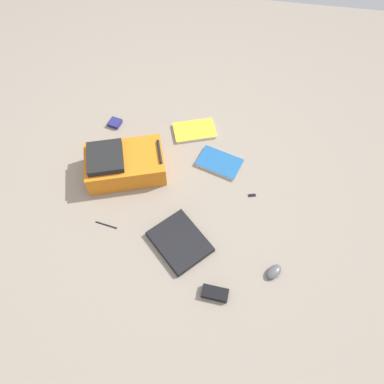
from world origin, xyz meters
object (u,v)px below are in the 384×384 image
computer_mouse (274,272)px  pen_black (106,225)px  book_manual (194,131)px  earbud_pouch (115,123)px  backpack (124,164)px  power_brick (215,293)px  usb_stick (252,195)px  laptop (180,242)px  book_red (219,163)px

computer_mouse → pen_black: 0.95m
book_manual → earbud_pouch: size_ratio=4.15×
backpack → power_brick: size_ratio=3.89×
power_brick → usb_stick: power_brick is taller
laptop → computer_mouse: 0.52m
usb_stick → book_red: bearing=-132.6°
backpack → pen_black: (0.37, -0.02, -0.08)m
computer_mouse → earbud_pouch: size_ratio=1.30×
book_red → computer_mouse: computer_mouse is taller
book_manual → pen_black: book_manual is taller
book_red → pen_black: size_ratio=2.30×
book_red → computer_mouse: (0.66, 0.36, 0.01)m
laptop → book_manual: laptop is taller
power_brick → pen_black: (-0.29, -0.65, -0.01)m
book_manual → power_brick: bearing=14.2°
backpack → earbud_pouch: (-0.36, -0.16, -0.07)m
book_red → laptop: bearing=-14.9°
backpack → computer_mouse: backpack is taller
computer_mouse → usb_stick: (-0.46, -0.15, -0.01)m
laptop → computer_mouse: computer_mouse is taller
laptop → usb_stick: (-0.36, 0.37, -0.01)m
power_brick → earbud_pouch: bearing=-142.2°
book_manual → power_brick: (1.04, 0.27, 0.01)m
power_brick → backpack: bearing=-136.5°
book_manual → pen_black: bearing=-27.2°
laptop → pen_black: laptop is taller
earbud_pouch → usb_stick: bearing=66.4°
backpack → pen_black: backpack is taller
pen_black → usb_stick: size_ratio=2.95×
laptop → book_red: size_ratio=1.31×
book_manual → pen_black: 0.85m
usb_stick → power_brick: bearing=-13.2°
book_manual → pen_black: (0.75, -0.39, -0.01)m
backpack → pen_black: size_ratio=4.01×
book_manual → book_red: book_manual is taller
book_red → power_brick: 0.82m
backpack → laptop: size_ratio=1.33×
computer_mouse → power_brick: (0.16, -0.29, 0.00)m
computer_mouse → power_brick: size_ratio=0.71×
computer_mouse → pen_black: computer_mouse is taller
laptop → book_manual: (-0.79, -0.04, -0.01)m
computer_mouse → earbud_pouch: bearing=177.9°
pen_black → usb_stick: pen_black is taller
book_red → computer_mouse: size_ratio=3.13×
power_brick → usb_stick: size_ratio=3.04×
laptop → power_brick: bearing=41.6°
usb_stick → book_manual: bearing=-136.4°
power_brick → book_manual: bearing=-165.8°
pen_black → usb_stick: bearing=112.0°
computer_mouse → earbud_pouch: 1.39m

